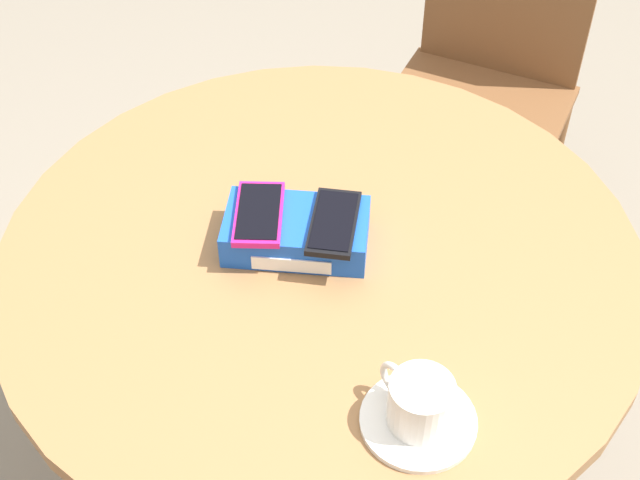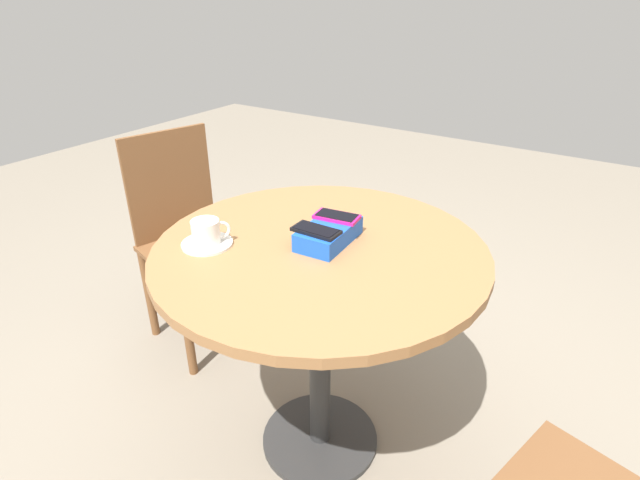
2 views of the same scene
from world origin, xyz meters
TOP-DOWN VIEW (x-y plane):
  - ground_plane at (0.00, 0.00)m, footprint 8.00×8.00m
  - round_table at (0.00, 0.00)m, footprint 0.95×0.95m
  - phone_box at (-0.04, 0.01)m, footprint 0.22×0.13m
  - phone_magenta at (-0.09, 0.00)m, footprint 0.08×0.14m
  - phone_black at (0.02, 0.00)m, footprint 0.07×0.13m
  - saucer at (0.17, -0.27)m, footprint 0.15×0.15m
  - coffee_cup at (0.17, -0.27)m, footprint 0.10×0.09m
  - chair_far_side at (-0.23, -0.82)m, footprint 0.49×0.49m

SIDE VIEW (x-z plane):
  - ground_plane at x=0.00m, z-range 0.00..0.00m
  - chair_far_side at x=-0.23m, z-range 0.01..0.93m
  - round_table at x=0.00m, z-range 0.26..1.04m
  - saucer at x=0.17m, z-range 0.78..0.79m
  - phone_box at x=-0.04m, z-range 0.78..0.83m
  - coffee_cup at x=0.17m, z-range 0.79..0.86m
  - phone_black at x=0.02m, z-range 0.83..0.85m
  - phone_magenta at x=-0.09m, z-range 0.83..0.85m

